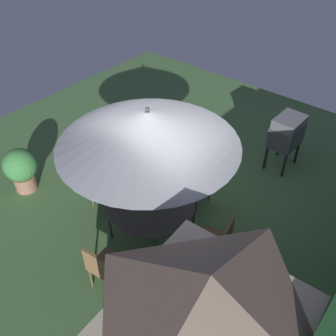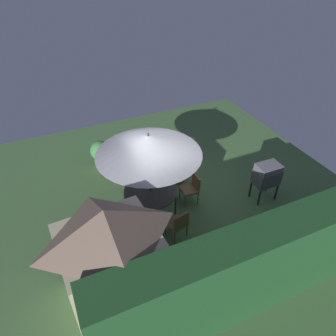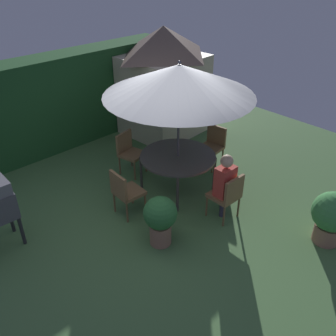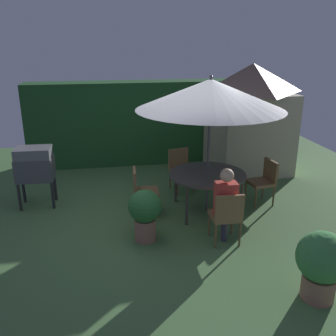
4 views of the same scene
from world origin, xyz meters
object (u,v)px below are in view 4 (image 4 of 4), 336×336
(patio_table, at_px, (207,176))
(chair_toward_hedge, at_px, (181,167))
(patio_umbrella, at_px, (210,94))
(bbq_grill, at_px, (35,165))
(chair_toward_house, at_px, (142,189))
(potted_plant_by_grill, at_px, (145,212))
(potted_plant_by_shed, at_px, (322,262))
(garden_shed, at_px, (250,118))
(person_in_red, at_px, (226,197))
(chair_near_shed, at_px, (227,214))
(chair_far_side, at_px, (264,179))

(patio_table, relative_size, chair_toward_hedge, 1.62)
(patio_umbrella, xyz_separation_m, chair_toward_hedge, (-0.27, 1.17, -1.72))
(patio_table, height_order, chair_toward_hedge, chair_toward_hedge)
(bbq_grill, relative_size, chair_toward_house, 1.33)
(chair_toward_house, bearing_deg, potted_plant_by_grill, -92.92)
(chair_toward_hedge, relative_size, potted_plant_by_shed, 0.97)
(garden_shed, relative_size, patio_umbrella, 0.99)
(garden_shed, xyz_separation_m, potted_plant_by_grill, (-2.95, -3.08, -0.83))
(potted_plant_by_grill, xyz_separation_m, person_in_red, (1.27, -0.26, 0.27))
(patio_umbrella, xyz_separation_m, potted_plant_by_shed, (0.71, -2.76, -1.72))
(chair_near_shed, distance_m, chair_toward_hedge, 2.44)
(patio_table, relative_size, potted_plant_by_grill, 1.65)
(patio_table, distance_m, potted_plant_by_shed, 2.86)
(chair_near_shed, distance_m, potted_plant_by_shed, 1.68)
(patio_umbrella, bearing_deg, chair_toward_hedge, 102.99)
(chair_far_side, bearing_deg, patio_table, -172.75)
(potted_plant_by_grill, bearing_deg, bbq_grill, 138.38)
(garden_shed, relative_size, potted_plant_by_grill, 2.99)
(patio_table, bearing_deg, potted_plant_by_grill, -144.93)
(patio_table, relative_size, chair_near_shed, 1.62)
(garden_shed, distance_m, patio_table, 2.80)
(patio_umbrella, bearing_deg, chair_far_side, 7.25)
(chair_toward_house, bearing_deg, patio_table, -2.97)
(garden_shed, distance_m, potted_plant_by_grill, 4.35)
(chair_far_side, distance_m, potted_plant_by_shed, 2.97)
(chair_near_shed, relative_size, potted_plant_by_shed, 0.97)
(garden_shed, bearing_deg, potted_plant_by_grill, -133.77)
(patio_umbrella, xyz_separation_m, chair_toward_house, (-1.25, 0.06, -1.72))
(potted_plant_by_grill, height_order, person_in_red, person_in_red)
(patio_umbrella, relative_size, chair_toward_house, 2.96)
(bbq_grill, distance_m, potted_plant_by_shed, 5.35)
(chair_toward_house, bearing_deg, person_in_red, -45.22)
(potted_plant_by_shed, distance_m, potted_plant_by_grill, 2.73)
(garden_shed, relative_size, potted_plant_by_shed, 2.84)
(chair_near_shed, bearing_deg, chair_far_side, 48.24)
(chair_toward_hedge, bearing_deg, patio_umbrella, -77.01)
(chair_near_shed, relative_size, chair_toward_hedge, 1.00)
(garden_shed, height_order, potted_plant_by_shed, garden_shed)
(chair_far_side, xyz_separation_m, potted_plant_by_grill, (-2.53, -1.07, -0.01))
(bbq_grill, bearing_deg, potted_plant_by_shed, -42.20)
(potted_plant_by_grill, bearing_deg, chair_far_side, 22.87)
(garden_shed, bearing_deg, patio_umbrella, -127.33)
(bbq_grill, bearing_deg, chair_far_side, -8.47)
(person_in_red, bearing_deg, bbq_grill, 148.30)
(bbq_grill, height_order, chair_far_side, bbq_grill)
(patio_table, bearing_deg, chair_toward_house, 177.03)
(patio_umbrella, distance_m, chair_far_side, 2.12)
(garden_shed, relative_size, patio_table, 1.81)
(patio_table, height_order, patio_umbrella, patio_umbrella)
(potted_plant_by_grill, bearing_deg, patio_umbrella, 35.07)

